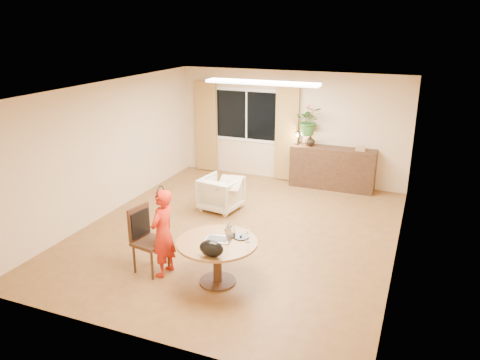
{
  "coord_description": "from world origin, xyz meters",
  "views": [
    {
      "loc": [
        2.96,
        -7.23,
        3.68
      ],
      "look_at": [
        0.12,
        -0.2,
        1.08
      ],
      "focal_mm": 35.0,
      "sensor_mm": 36.0,
      "label": 1
    }
  ],
  "objects_px": {
    "dining_table": "(217,250)",
    "sideboard": "(332,168)",
    "dining_chair": "(150,241)",
    "child": "(163,233)",
    "armchair": "(221,193)"
  },
  "relations": [
    {
      "from": "dining_chair",
      "to": "sideboard",
      "type": "distance_m",
      "value": 5.14
    },
    {
      "from": "child",
      "to": "sideboard",
      "type": "height_order",
      "value": "child"
    },
    {
      "from": "dining_table",
      "to": "armchair",
      "type": "height_order",
      "value": "armchair"
    },
    {
      "from": "child",
      "to": "sideboard",
      "type": "distance_m",
      "value": 5.07
    },
    {
      "from": "child",
      "to": "armchair",
      "type": "height_order",
      "value": "child"
    },
    {
      "from": "child",
      "to": "dining_chair",
      "type": "bearing_deg",
      "value": -86.26
    },
    {
      "from": "dining_table",
      "to": "child",
      "type": "height_order",
      "value": "child"
    },
    {
      "from": "dining_table",
      "to": "child",
      "type": "xyz_separation_m",
      "value": [
        -0.85,
        -0.07,
        0.16
      ]
    },
    {
      "from": "dining_chair",
      "to": "sideboard",
      "type": "xyz_separation_m",
      "value": [
        1.8,
        4.82,
        -0.04
      ]
    },
    {
      "from": "armchair",
      "to": "sideboard",
      "type": "distance_m",
      "value": 2.82
    },
    {
      "from": "dining_chair",
      "to": "child",
      "type": "height_order",
      "value": "child"
    },
    {
      "from": "dining_table",
      "to": "sideboard",
      "type": "relative_size",
      "value": 0.62
    },
    {
      "from": "sideboard",
      "to": "dining_table",
      "type": "bearing_deg",
      "value": -98.65
    },
    {
      "from": "armchair",
      "to": "dining_table",
      "type": "bearing_deg",
      "value": 121.38
    },
    {
      "from": "dining_table",
      "to": "armchair",
      "type": "xyz_separation_m",
      "value": [
        -1.11,
        2.6,
        -0.18
      ]
    }
  ]
}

